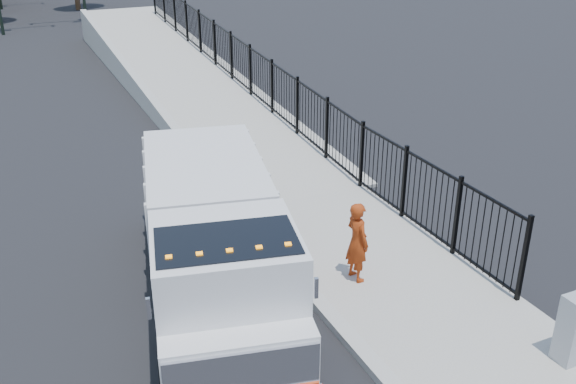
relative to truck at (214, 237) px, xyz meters
name	(u,v)px	position (x,y,z in m)	size (l,w,h in m)	color
ground	(309,295)	(1.73, -0.59, -1.44)	(120.00, 120.00, 0.00)	black
sidewalk	(449,323)	(3.66, -2.59, -1.38)	(3.55, 12.00, 0.12)	#9E998E
curb	(360,350)	(1.73, -2.59, -1.36)	(0.30, 12.00, 0.16)	#ADAAA3
ramp	(184,88)	(3.86, 15.41, -1.44)	(3.95, 24.00, 1.70)	#9E998E
iron_fence	(251,86)	(5.28, 11.41, -0.54)	(0.10, 28.00, 1.80)	black
truck	(214,237)	(0.00, 0.00, 0.00)	(3.94, 7.82, 2.56)	black
worker	(357,242)	(2.81, -0.58, -0.46)	(0.62, 0.41, 1.71)	#932F0D
utility_cabinet	(576,329)	(4.83, -4.33, -0.70)	(0.55, 0.40, 1.25)	gray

